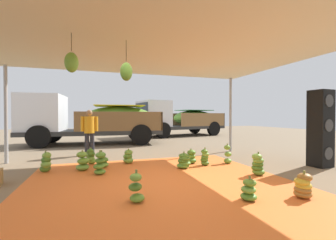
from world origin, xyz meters
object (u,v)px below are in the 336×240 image
at_px(cargo_truck_main, 90,119).
at_px(worker_0, 89,129).
at_px(banana_bunch_7, 136,189).
at_px(banana_bunch_5, 83,162).
at_px(banana_bunch_12, 128,157).
at_px(banana_bunch_4, 91,157).
at_px(banana_bunch_3, 228,155).
at_px(banana_bunch_11, 191,157).
at_px(banana_bunch_2, 258,165).
at_px(banana_bunch_10, 303,186).
at_px(banana_bunch_13, 249,190).
at_px(speaker_stack, 321,128).
at_px(banana_bunch_9, 184,161).
at_px(banana_bunch_6, 205,158).
at_px(banana_bunch_0, 100,164).
at_px(banana_bunch_8, 46,163).
at_px(cargo_truck_far, 178,119).
at_px(banana_bunch_1, 102,160).

distance_m(cargo_truck_main, worker_0, 3.45).
height_order(banana_bunch_7, worker_0, worker_0).
xyz_separation_m(banana_bunch_5, banana_bunch_12, (1.23, 0.53, -0.04)).
height_order(banana_bunch_4, cargo_truck_main, cargo_truck_main).
distance_m(banana_bunch_5, banana_bunch_12, 1.34).
relative_size(banana_bunch_3, banana_bunch_11, 1.32).
bearing_deg(banana_bunch_5, banana_bunch_2, -23.68).
relative_size(banana_bunch_10, banana_bunch_12, 1.08).
distance_m(banana_bunch_5, banana_bunch_13, 4.06).
bearing_deg(banana_bunch_10, speaker_stack, 33.95).
height_order(banana_bunch_5, banana_bunch_9, banana_bunch_5).
height_order(banana_bunch_5, banana_bunch_6, banana_bunch_5).
xyz_separation_m(banana_bunch_0, cargo_truck_main, (-0.35, 6.38, 0.98)).
bearing_deg(banana_bunch_6, banana_bunch_2, -62.45).
relative_size(banana_bunch_8, cargo_truck_main, 0.08).
distance_m(cargo_truck_main, cargo_truck_far, 6.64).
distance_m(banana_bunch_5, worker_0, 2.51).
xyz_separation_m(banana_bunch_0, banana_bunch_4, (-0.23, 1.29, -0.03)).
distance_m(worker_0, speaker_stack, 7.24).
distance_m(banana_bunch_2, speaker_stack, 2.44).
bearing_deg(banana_bunch_6, banana_bunch_7, -137.45).
height_order(banana_bunch_9, cargo_truck_far, cargo_truck_far).
height_order(banana_bunch_5, speaker_stack, speaker_stack).
distance_m(banana_bunch_8, banana_bunch_12, 2.13).
relative_size(banana_bunch_2, banana_bunch_10, 1.18).
distance_m(banana_bunch_4, banana_bunch_10, 5.26).
xyz_separation_m(banana_bunch_10, speaker_stack, (2.56, 1.72, 0.85)).
xyz_separation_m(banana_bunch_2, banana_bunch_11, (-0.95, 1.72, -0.06)).
distance_m(banana_bunch_3, banana_bunch_9, 1.47).
bearing_deg(banana_bunch_3, banana_bunch_8, 174.68).
xyz_separation_m(banana_bunch_5, banana_bunch_9, (2.55, -0.54, -0.04)).
xyz_separation_m(banana_bunch_6, banana_bunch_9, (-0.69, -0.15, -0.03)).
bearing_deg(cargo_truck_main, banana_bunch_10, -68.25).
xyz_separation_m(banana_bunch_0, banana_bunch_8, (-1.27, 0.65, -0.01)).
height_order(banana_bunch_0, cargo_truck_main, cargo_truck_main).
relative_size(banana_bunch_1, cargo_truck_far, 0.07).
bearing_deg(banana_bunch_11, banana_bunch_0, -168.21).
bearing_deg(worker_0, speaker_stack, -32.36).
distance_m(banana_bunch_2, banana_bunch_4, 4.50).
height_order(banana_bunch_0, banana_bunch_8, banana_bunch_0).
relative_size(banana_bunch_10, cargo_truck_main, 0.07).
xyz_separation_m(banana_bunch_2, banana_bunch_8, (-4.80, 1.83, -0.01)).
bearing_deg(banana_bunch_11, banana_bunch_7, -129.42).
height_order(banana_bunch_13, cargo_truck_far, cargo_truck_far).
bearing_deg(banana_bunch_9, speaker_stack, -14.27).
height_order(banana_bunch_6, banana_bunch_8, banana_bunch_8).
bearing_deg(banana_bunch_4, banana_bunch_8, -148.60).
height_order(banana_bunch_7, banana_bunch_8, banana_bunch_8).
bearing_deg(banana_bunch_9, banana_bunch_4, 151.66).
relative_size(banana_bunch_12, worker_0, 0.27).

